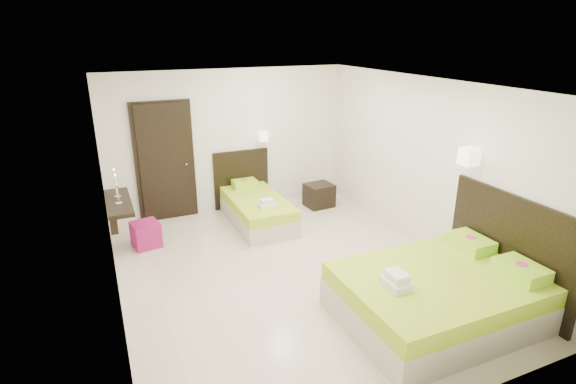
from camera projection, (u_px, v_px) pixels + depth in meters
name	position (u px, v px, depth m)	size (l,w,h in m)	color
floor	(290.00, 273.00, 6.33)	(5.50, 5.50, 0.00)	beige
bed_single	(256.00, 207.00, 7.98)	(1.07, 1.78, 1.47)	#BEB5A3
bed_double	(442.00, 292.00, 5.27)	(2.21, 1.88, 1.82)	#BEB5A3
nightstand	(319.00, 195.00, 8.67)	(0.50, 0.44, 0.44)	black
ottoman	(146.00, 234.00, 7.06)	(0.40, 0.40, 0.40)	#921354
door	(165.00, 162.00, 7.85)	(1.02, 0.15, 2.14)	black
console_shelf	(118.00, 203.00, 6.65)	(0.35, 1.20, 0.78)	black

